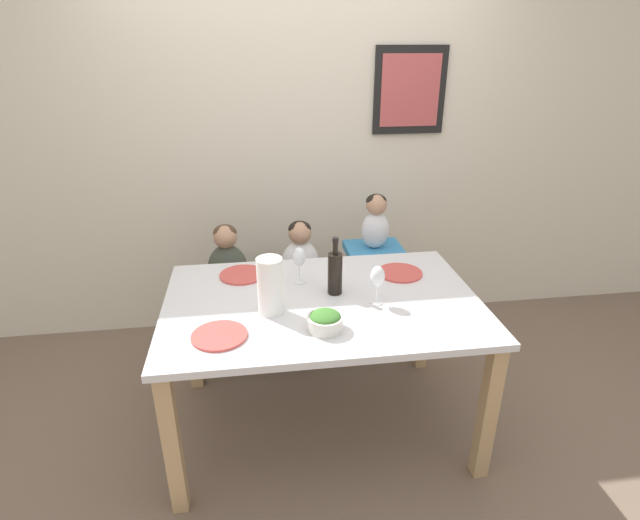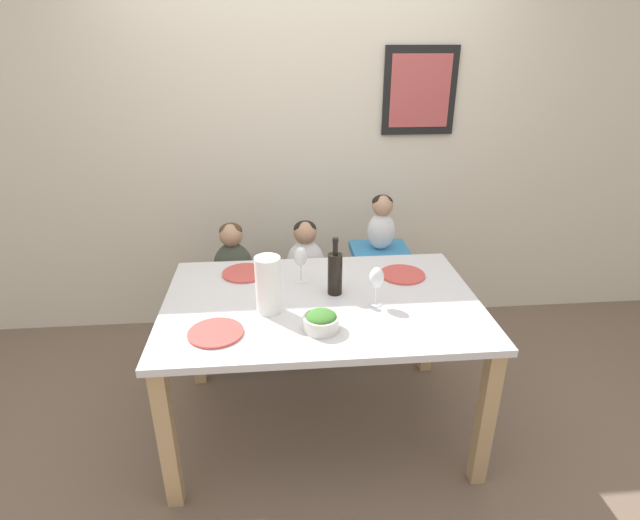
% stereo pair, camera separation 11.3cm
% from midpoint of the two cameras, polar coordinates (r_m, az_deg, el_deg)
% --- Properties ---
extents(ground_plane, '(14.00, 14.00, 0.00)m').
position_cam_midpoint_polar(ground_plane, '(2.91, 1.31, -18.13)').
color(ground_plane, '#705B4C').
extents(wall_back, '(10.00, 0.09, 2.70)m').
position_cam_midpoint_polar(wall_back, '(3.41, -0.72, 13.86)').
color(wall_back, beige).
rests_on(wall_back, ground_plane).
extents(dining_table, '(1.54, 1.01, 0.78)m').
position_cam_midpoint_polar(dining_table, '(2.51, 1.46, -6.56)').
color(dining_table, silver).
rests_on(dining_table, ground_plane).
extents(chair_far_left, '(0.42, 0.37, 0.47)m').
position_cam_midpoint_polar(chair_far_left, '(3.27, -8.59, -4.81)').
color(chair_far_left, silver).
rests_on(chair_far_left, ground_plane).
extents(chair_far_center, '(0.42, 0.37, 0.47)m').
position_cam_midpoint_polar(chair_far_center, '(3.27, -0.62, -4.51)').
color(chair_far_center, silver).
rests_on(chair_far_center, ground_plane).
extents(chair_right_highchair, '(0.36, 0.32, 0.73)m').
position_cam_midpoint_polar(chair_right_highchair, '(3.26, 7.74, -1.39)').
color(chair_right_highchair, silver).
rests_on(chair_right_highchair, ground_plane).
extents(person_child_left, '(0.25, 0.18, 0.46)m').
position_cam_midpoint_polar(person_child_left, '(3.14, -8.93, -0.01)').
color(person_child_left, '#3D4238').
rests_on(person_child_left, chair_far_left).
extents(person_child_center, '(0.25, 0.18, 0.46)m').
position_cam_midpoint_polar(person_child_center, '(3.14, -0.65, 0.30)').
color(person_child_center, silver).
rests_on(person_child_center, chair_far_center).
extents(person_baby_right, '(0.17, 0.13, 0.35)m').
position_cam_midpoint_polar(person_baby_right, '(3.13, 8.10, 4.49)').
color(person_baby_right, silver).
rests_on(person_baby_right, chair_right_highchair).
extents(wine_bottle, '(0.07, 0.07, 0.30)m').
position_cam_midpoint_polar(wine_bottle, '(2.47, 3.04, -1.43)').
color(wine_bottle, black).
rests_on(wine_bottle, dining_table).
extents(paper_towel_roll, '(0.12, 0.12, 0.27)m').
position_cam_midpoint_polar(paper_towel_roll, '(2.30, -4.53, -2.86)').
color(paper_towel_roll, white).
rests_on(paper_towel_roll, dining_table).
extents(wine_glass_near, '(0.07, 0.07, 0.20)m').
position_cam_midpoint_polar(wine_glass_near, '(2.37, 7.85, -2.12)').
color(wine_glass_near, white).
rests_on(wine_glass_near, dining_table).
extents(wine_glass_far, '(0.07, 0.07, 0.20)m').
position_cam_midpoint_polar(wine_glass_far, '(2.57, -0.99, 0.30)').
color(wine_glass_far, white).
rests_on(wine_glass_far, dining_table).
extents(salad_bowl_large, '(0.16, 0.16, 0.09)m').
position_cam_midpoint_polar(salad_bowl_large, '(2.20, 1.61, -6.98)').
color(salad_bowl_large, silver).
rests_on(salad_bowl_large, dining_table).
extents(dinner_plate_front_left, '(0.24, 0.24, 0.01)m').
position_cam_midpoint_polar(dinner_plate_front_left, '(2.22, -10.40, -8.20)').
color(dinner_plate_front_left, '#D14C47').
rests_on(dinner_plate_front_left, dining_table).
extents(dinner_plate_back_left, '(0.24, 0.24, 0.01)m').
position_cam_midpoint_polar(dinner_plate_back_left, '(2.74, -7.44, -1.50)').
color(dinner_plate_back_left, '#D14C47').
rests_on(dinner_plate_back_left, dining_table).
extents(dinner_plate_back_right, '(0.24, 0.24, 0.01)m').
position_cam_midpoint_polar(dinner_plate_back_right, '(2.74, 10.57, -1.66)').
color(dinner_plate_back_right, '#D14C47').
rests_on(dinner_plate_back_right, dining_table).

